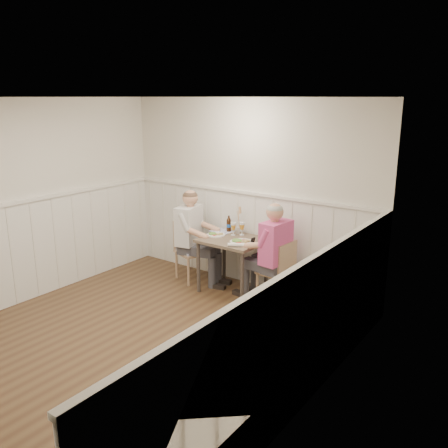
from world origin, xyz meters
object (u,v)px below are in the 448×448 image
(beer_bottle, at_px, (229,225))
(grass_vase, at_px, (238,220))
(man_in_pink, at_px, (273,262))
(chair_left, at_px, (191,248))
(dining_table, at_px, (233,246))
(chair_right, at_px, (279,269))
(diner_cream, at_px, (192,243))

(beer_bottle, relative_size, grass_vase, 0.57)
(man_in_pink, relative_size, grass_vase, 3.31)
(chair_left, height_order, beer_bottle, beer_bottle)
(dining_table, xyz_separation_m, beer_bottle, (-0.25, 0.26, 0.21))
(dining_table, xyz_separation_m, chair_right, (0.69, 0.05, -0.19))
(chair_right, bearing_deg, diner_cream, -175.70)
(man_in_pink, distance_m, grass_vase, 0.88)
(man_in_pink, xyz_separation_m, grass_vase, (-0.74, 0.30, 0.37))
(beer_bottle, bearing_deg, man_in_pink, -17.93)
(man_in_pink, relative_size, beer_bottle, 5.82)
(dining_table, distance_m, diner_cream, 0.68)
(chair_right, relative_size, grass_vase, 2.02)
(chair_left, xyz_separation_m, beer_bottle, (0.51, 0.23, 0.38))
(dining_table, bearing_deg, grass_vase, 109.70)
(chair_right, relative_size, chair_left, 0.94)
(chair_right, distance_m, chair_left, 1.45)
(dining_table, relative_size, chair_right, 0.99)
(chair_left, relative_size, diner_cream, 0.64)
(man_in_pink, height_order, grass_vase, man_in_pink)
(diner_cream, bearing_deg, chair_left, 137.72)
(dining_table, xyz_separation_m, grass_vase, (-0.10, 0.27, 0.29))
(diner_cream, bearing_deg, dining_table, 4.48)
(dining_table, relative_size, diner_cream, 0.60)
(man_in_pink, height_order, beer_bottle, man_in_pink)
(chair_right, relative_size, beer_bottle, 3.55)
(chair_left, bearing_deg, man_in_pink, -2.23)
(diner_cream, relative_size, beer_bottle, 5.88)
(man_in_pink, distance_m, beer_bottle, 0.98)
(chair_left, height_order, man_in_pink, man_in_pink)
(man_in_pink, xyz_separation_m, diner_cream, (-1.32, -0.02, 0.01))
(dining_table, distance_m, chair_right, 0.72)
(man_in_pink, bearing_deg, diner_cream, -179.14)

